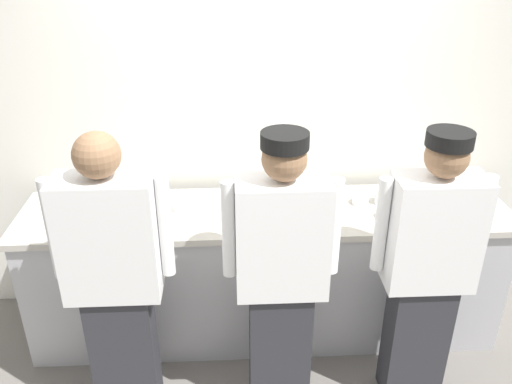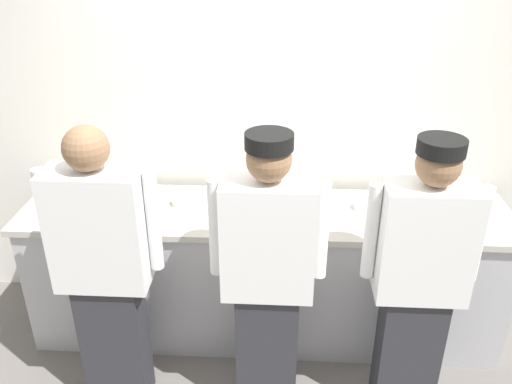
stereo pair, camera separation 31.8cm
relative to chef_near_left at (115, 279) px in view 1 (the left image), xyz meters
name	(u,v)px [view 1 (the left image)]	position (x,y,z in m)	size (l,w,h in m)	color
ground_plane	(269,364)	(0.82, 0.28, -0.90)	(9.00, 9.00, 0.00)	slate
wall_back	(262,111)	(0.82, 1.10, 0.53)	(4.80, 0.10, 2.86)	silver
prep_counter	(265,272)	(0.82, 0.63, -0.43)	(3.06, 0.66, 0.93)	#B2B2B7
chef_near_left	(115,279)	(0.00, 0.00, 0.00)	(0.62, 0.24, 1.70)	#2D2D33
chef_center	(281,274)	(0.86, 0.00, 0.00)	(0.61, 0.24, 1.68)	#2D2D33
chef_far_right	(427,268)	(1.65, 0.04, -0.01)	(0.60, 0.24, 1.66)	#2D2D33
plate_stack_front	(245,210)	(0.69, 0.60, 0.06)	(0.20, 0.20, 0.05)	white
plate_stack_rear	(316,201)	(1.14, 0.69, 0.06)	(0.25, 0.25, 0.05)	white
mixing_bowl_steel	(95,210)	(-0.21, 0.57, 0.10)	(0.36, 0.36, 0.14)	#B7BABF
sheet_tray	(433,204)	(1.88, 0.64, 0.04)	(0.46, 0.33, 0.02)	#B7BABF
squeeze_bottle_primary	(285,206)	(0.92, 0.51, 0.13)	(0.05, 0.05, 0.20)	red
ramekin_orange_sauce	(360,200)	(1.43, 0.70, 0.06)	(0.11, 0.11, 0.04)	white
ramekin_green_sauce	(146,212)	(0.09, 0.60, 0.05)	(0.10, 0.10, 0.04)	white
ramekin_red_sauce	(179,205)	(0.28, 0.69, 0.06)	(0.11, 0.11, 0.05)	white
ramekin_yellow_sauce	(386,214)	(1.54, 0.51, 0.06)	(0.10, 0.10, 0.05)	white
deli_cup	(382,196)	(1.56, 0.69, 0.08)	(0.09, 0.09, 0.10)	white
chefs_knife	(151,215)	(0.11, 0.60, 0.04)	(0.28, 0.03, 0.02)	#B7BABF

